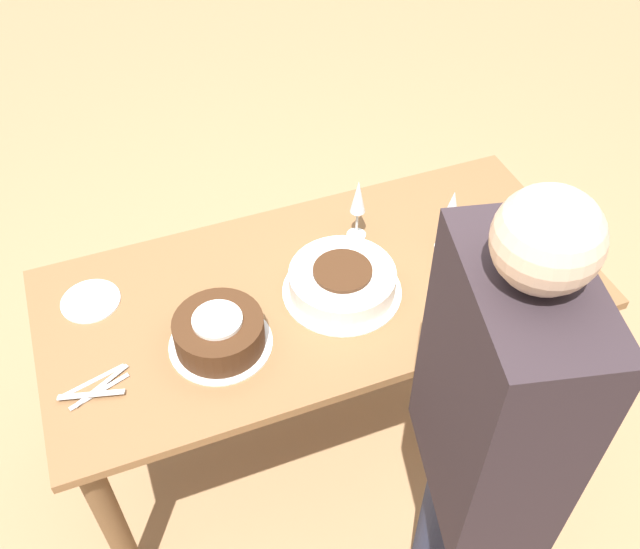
# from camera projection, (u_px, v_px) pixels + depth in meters

# --- Properties ---
(ground_plane) EXTENTS (12.00, 12.00, 0.00)m
(ground_plane) POSITION_uv_depth(u_px,v_px,m) (320.00, 427.00, 2.68)
(ground_plane) COLOR #A87F56
(dining_table) EXTENTS (1.64, 0.76, 0.77)m
(dining_table) POSITION_uv_depth(u_px,v_px,m) (320.00, 313.00, 2.21)
(dining_table) COLOR brown
(dining_table) RESTS_ON ground_plane
(cake_center_white) EXTENTS (0.35, 0.35, 0.09)m
(cake_center_white) POSITION_uv_depth(u_px,v_px,m) (342.00, 282.00, 2.08)
(cake_center_white) COLOR white
(cake_center_white) RESTS_ON dining_table
(cake_front_chocolate) EXTENTS (0.29, 0.29, 0.11)m
(cake_front_chocolate) POSITION_uv_depth(u_px,v_px,m) (219.00, 333.00, 1.93)
(cake_front_chocolate) COLOR white
(cake_front_chocolate) RESTS_ON dining_table
(wine_glass_near) EXTENTS (0.06, 0.06, 0.22)m
(wine_glass_near) POSITION_uv_depth(u_px,v_px,m) (358.00, 200.00, 2.17)
(wine_glass_near) COLOR silver
(wine_glass_near) RESTS_ON dining_table
(wine_glass_far) EXTENTS (0.07, 0.07, 0.23)m
(wine_glass_far) POSITION_uv_depth(u_px,v_px,m) (452.00, 210.00, 2.12)
(wine_glass_far) COLOR silver
(wine_glass_far) RESTS_ON dining_table
(dessert_plate_left) EXTENTS (0.17, 0.17, 0.01)m
(dessert_plate_left) POSITION_uv_depth(u_px,v_px,m) (91.00, 301.00, 2.07)
(dessert_plate_left) COLOR silver
(dessert_plate_left) RESTS_ON dining_table
(dessert_plate_right) EXTENTS (0.16, 0.16, 0.01)m
(dessert_plate_right) POSITION_uv_depth(u_px,v_px,m) (548.00, 285.00, 2.12)
(dessert_plate_right) COLOR silver
(dessert_plate_right) RESTS_ON dining_table
(fork_pile) EXTENTS (0.19, 0.11, 0.01)m
(fork_pile) POSITION_uv_depth(u_px,v_px,m) (96.00, 389.00, 1.85)
(fork_pile) COLOR silver
(fork_pile) RESTS_ON dining_table
(person_cutting) EXTENTS (0.31, 0.44, 1.64)m
(person_cutting) POSITION_uv_depth(u_px,v_px,m) (487.00, 431.00, 1.52)
(person_cutting) COLOR #2D334C
(person_cutting) RESTS_ON ground_plane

